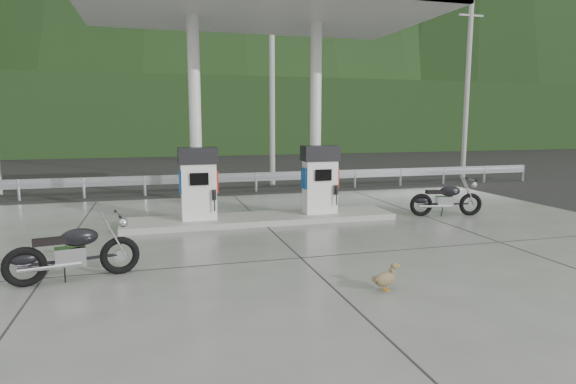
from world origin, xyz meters
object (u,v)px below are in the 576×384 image
object	(u,v)px
motorcycle_left	(74,252)
motorcycle_right	(446,200)
gas_pump_left	(198,184)
gas_pump_right	(320,180)
duck	(385,280)

from	to	relation	value
motorcycle_left	motorcycle_right	size ratio (longest dim) A/B	1.04
gas_pump_left	motorcycle_right	bearing A→B (deg)	-4.98
gas_pump_left	gas_pump_right	bearing A→B (deg)	0.00
gas_pump_left	motorcycle_right	size ratio (longest dim) A/B	0.95
gas_pump_left	motorcycle_left	xyz separation A→B (m)	(-2.37, -3.72, -0.59)
motorcycle_right	gas_pump_left	bearing A→B (deg)	-172.77
gas_pump_right	motorcycle_right	xyz separation A→B (m)	(3.49, -0.58, -0.60)
motorcycle_right	duck	size ratio (longest dim) A/B	3.81
gas_pump_right	motorcycle_left	size ratio (longest dim) A/B	0.92
gas_pump_right	motorcycle_right	distance (m)	3.59
gas_pump_left	gas_pump_right	size ratio (longest dim) A/B	1.00
motorcycle_right	gas_pump_right	bearing A→B (deg)	-177.28
gas_pump_right	motorcycle_left	world-z (taller)	gas_pump_right
motorcycle_left	gas_pump_left	bearing A→B (deg)	45.89
gas_pump_left	gas_pump_right	xyz separation A→B (m)	(3.20, 0.00, 0.00)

